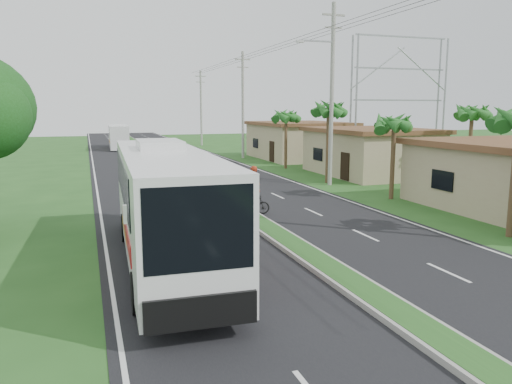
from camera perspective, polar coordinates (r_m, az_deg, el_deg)
name	(u,v)px	position (r m, az deg, el deg)	size (l,w,h in m)	color
ground	(351,286)	(15.24, 10.75, -10.46)	(180.00, 180.00, 0.00)	#244F1D
road_asphalt	(202,187)	(33.60, -6.21, 0.61)	(14.00, 160.00, 0.02)	black
median_strip	(202,185)	(33.59, -6.21, 0.76)	(1.20, 160.00, 0.18)	gray
lane_edge_left	(97,192)	(32.84, -17.69, -0.01)	(0.12, 160.00, 0.01)	silver
lane_edge_right	(294,182)	(35.64, 4.36, 1.13)	(0.12, 160.00, 0.01)	silver
shop_mid	(369,151)	(40.55, 12.83, 4.57)	(7.60, 10.60, 3.67)	tan
shop_far	(298,140)	(52.95, 4.88, 5.94)	(8.60, 11.60, 3.82)	tan
palm_verge_b	(394,123)	(29.53, 15.53, 7.58)	(2.40, 2.40, 5.05)	#473321
palm_verge_c	(329,109)	(35.25, 8.30, 9.32)	(2.40, 2.40, 5.85)	#473321
palm_verge_d	(286,116)	(43.66, 3.45, 8.66)	(2.40, 2.40, 5.25)	#473321
palm_behind_shop	(472,112)	(36.89, 23.48, 8.35)	(2.40, 2.40, 5.65)	#473321
utility_pole_b	(331,92)	(34.23, 8.62, 11.21)	(3.20, 0.28, 12.00)	gray
utility_pole_c	(243,104)	(52.81, -1.51, 10.03)	(1.60, 0.28, 11.00)	gray
utility_pole_d	(201,107)	(72.15, -6.30, 9.62)	(1.60, 0.28, 10.50)	gray
billboard_lattice	(399,92)	(51.51, 16.05, 10.96)	(10.18, 1.18, 12.07)	gray
coach_bus_main	(165,198)	(16.81, -10.38, -0.65)	(3.07, 12.71, 4.08)	silver
coach_bus_far	(118,135)	(68.32, -15.46, 6.26)	(2.58, 10.56, 3.06)	silver
motorcyclist	(253,196)	(24.44, -0.30, -0.47)	(1.67, 0.65, 2.44)	black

